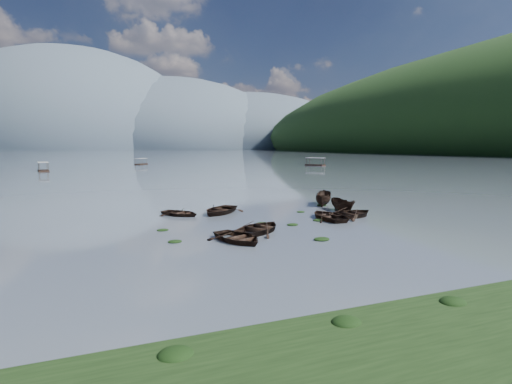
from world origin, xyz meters
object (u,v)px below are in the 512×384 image
object	(u,v)px
rowboat_3	(329,219)
pontoon_centre	(141,164)
pontoon_left	(44,171)
rowboat_0	(238,241)

from	to	relation	value
rowboat_3	pontoon_centre	world-z (taller)	pontoon_centre
pontoon_left	pontoon_centre	size ratio (longest dim) A/B	1.09
rowboat_0	pontoon_left	xyz separation A→B (m)	(-21.83, 89.57, 0.00)
rowboat_3	rowboat_0	bearing A→B (deg)	29.20
rowboat_0	pontoon_centre	bearing A→B (deg)	71.13
rowboat_0	pontoon_centre	size ratio (longest dim) A/B	0.82
pontoon_left	pontoon_centre	distance (m)	40.95
rowboat_3	pontoon_left	size ratio (longest dim) A/B	0.81
rowboat_3	pontoon_left	distance (m)	90.49
rowboat_0	pontoon_left	bearing A→B (deg)	87.30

